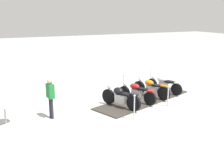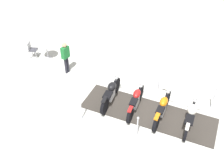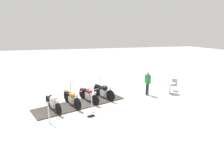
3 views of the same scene
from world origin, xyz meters
The scene contains 14 objects.
ground_plane centered at (0.00, 0.00, 0.00)m, with size 80.00×80.00×0.00m, color silver.
display_platform centered at (0.00, 0.00, 0.03)m, with size 5.59×1.61×0.05m, color #38332D.
motorcycle_cream centered at (-1.59, -0.60, 0.54)m, with size 0.98×2.09×0.93m.
motorcycle_copper centered at (-0.52, -0.22, 0.52)m, with size 1.00×2.18×1.01m.
motorcycle_maroon centered at (0.55, 0.16, 0.51)m, with size 1.03×2.06×0.94m.
motorcycle_black centered at (1.61, 0.53, 0.54)m, with size 1.05×2.05×1.04m.
stanchion_left_rear centered at (1.79, 2.09, 0.36)m, with size 0.32×0.32×1.08m.
stanchion_left_mid centered at (-0.46, 1.31, 0.36)m, with size 0.32×0.32×1.08m.
stanchion_right_front centered at (-1.79, -2.09, 0.41)m, with size 0.28×0.28×1.12m.
stanchion_right_mid centered at (0.46, -1.31, 0.37)m, with size 0.32×0.32×1.11m.
info_placard centered at (0.28, -1.86, 0.07)m, with size 0.46×0.36×0.22m.
cafe_table centered at (6.47, 0.28, 0.59)m, with size 0.75×0.75×0.79m.
cafe_chair_near_table centered at (7.13, 0.77, 0.52)m, with size 0.56×0.56×0.89m.
bystander_person centered at (4.71, 0.40, 1.00)m, with size 0.27×0.43×1.67m.
Camera 2 is at (-4.47, 7.01, 8.19)m, focal length 44.07 mm.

